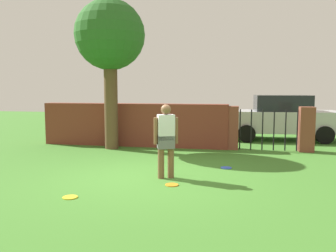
{
  "coord_description": "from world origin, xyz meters",
  "views": [
    {
      "loc": [
        2.02,
        -7.32,
        1.95
      ],
      "look_at": [
        0.24,
        1.48,
        1.0
      ],
      "focal_mm": 37.42,
      "sensor_mm": 36.0,
      "label": 1
    }
  ],
  "objects_px": {
    "tree": "(110,38)",
    "frisbee_orange": "(172,185)",
    "person": "(166,138)",
    "frisbee_yellow": "(70,197)",
    "frisbee_blue": "(226,168)",
    "car": "(281,118)"
  },
  "relations": [
    {
      "from": "tree",
      "to": "frisbee_orange",
      "type": "distance_m",
      "value": 6.01
    },
    {
      "from": "person",
      "to": "frisbee_yellow",
      "type": "xyz_separation_m",
      "value": [
        -1.41,
        -1.73,
        -0.89
      ]
    },
    {
      "from": "tree",
      "to": "frisbee_orange",
      "type": "xyz_separation_m",
      "value": [
        2.78,
        -3.97,
        -3.56
      ]
    },
    {
      "from": "frisbee_blue",
      "to": "frisbee_yellow",
      "type": "bearing_deg",
      "value": -132.1
    },
    {
      "from": "person",
      "to": "frisbee_orange",
      "type": "xyz_separation_m",
      "value": [
        0.24,
        -0.55,
        -0.89
      ]
    },
    {
      "from": "person",
      "to": "frisbee_yellow",
      "type": "bearing_deg",
      "value": 26.7
    },
    {
      "from": "tree",
      "to": "person",
      "type": "distance_m",
      "value": 5.02
    },
    {
      "from": "frisbee_orange",
      "to": "frisbee_blue",
      "type": "distance_m",
      "value": 2.06
    },
    {
      "from": "person",
      "to": "frisbee_blue",
      "type": "height_order",
      "value": "person"
    },
    {
      "from": "person",
      "to": "car",
      "type": "height_order",
      "value": "car"
    },
    {
      "from": "person",
      "to": "frisbee_orange",
      "type": "distance_m",
      "value": 1.07
    },
    {
      "from": "tree",
      "to": "frisbee_blue",
      "type": "bearing_deg",
      "value": -29.8
    },
    {
      "from": "frisbee_yellow",
      "to": "frisbee_blue",
      "type": "relative_size",
      "value": 1.0
    },
    {
      "from": "tree",
      "to": "frisbee_yellow",
      "type": "distance_m",
      "value": 6.35
    },
    {
      "from": "tree",
      "to": "person",
      "type": "xyz_separation_m",
      "value": [
        2.54,
        -3.41,
        -2.67
      ]
    },
    {
      "from": "person",
      "to": "frisbee_orange",
      "type": "bearing_deg",
      "value": 89.17
    },
    {
      "from": "car",
      "to": "frisbee_blue",
      "type": "xyz_separation_m",
      "value": [
        -1.89,
        -5.36,
        -0.85
      ]
    },
    {
      "from": "tree",
      "to": "car",
      "type": "height_order",
      "value": "tree"
    },
    {
      "from": "person",
      "to": "frisbee_blue",
      "type": "relative_size",
      "value": 6.0
    },
    {
      "from": "tree",
      "to": "person",
      "type": "height_order",
      "value": "tree"
    },
    {
      "from": "car",
      "to": "frisbee_yellow",
      "type": "bearing_deg",
      "value": -121.86
    },
    {
      "from": "car",
      "to": "frisbee_orange",
      "type": "xyz_separation_m",
      "value": [
        -2.92,
        -7.15,
        -0.85
      ]
    }
  ]
}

